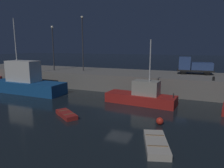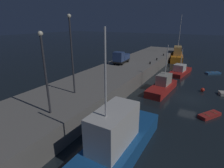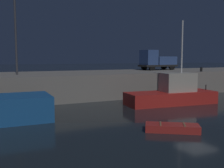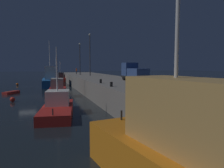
# 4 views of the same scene
# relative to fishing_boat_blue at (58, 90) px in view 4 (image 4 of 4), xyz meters

# --- Properties ---
(ground_plane) EXTENTS (320.00, 320.00, 0.00)m
(ground_plane) POSITION_rel_fishing_boat_blue_xyz_m (-1.21, -4.42, -0.95)
(ground_plane) COLOR black
(pier_quay) EXTENTS (73.81, 9.45, 2.54)m
(pier_quay) POSITION_rel_fishing_boat_blue_xyz_m (-1.21, 8.74, 0.32)
(pier_quay) COLOR gray
(pier_quay) RESTS_ON ground
(fishing_boat_blue) EXTENTS (8.47, 3.34, 7.46)m
(fishing_boat_blue) POSITION_rel_fishing_boat_blue_xyz_m (0.00, 0.00, 0.00)
(fishing_boat_blue) COLOR red
(fishing_boat_blue) RESTS_ON ground
(fishing_boat_white) EXTENTS (8.31, 4.17, 6.24)m
(fishing_boat_white) POSITION_rel_fishing_boat_blue_xyz_m (-31.48, 2.60, -0.03)
(fishing_boat_white) COLOR red
(fishing_boat_white) RESTS_ON ground
(fishing_boat_orange) EXTENTS (8.34, 3.90, 5.50)m
(fishing_boat_orange) POSITION_rel_fishing_boat_blue_xyz_m (12.26, -0.75, -0.20)
(fishing_boat_orange) COLOR red
(fishing_boat_orange) RESTS_ON ground
(fishing_trawler_green) EXTENTS (11.69, 3.65, 10.65)m
(fishing_trawler_green) POSITION_rel_fishing_boat_blue_xyz_m (-17.23, -0.57, 0.66)
(fishing_trawler_green) COLOR #195193
(fishing_trawler_green) RESTS_ON ground
(dinghy_red_small) EXTENTS (3.11, 2.56, 0.45)m
(dinghy_red_small) POSITION_rel_fishing_boat_blue_xyz_m (-5.63, -7.23, -0.74)
(dinghy_red_small) COLOR #B22823
(dinghy_red_small) RESTS_ON ground
(mooring_buoy_near) EXTENTS (0.64, 0.64, 0.64)m
(mooring_buoy_near) POSITION_rel_fishing_boat_blue_xyz_m (3.09, -5.89, -0.63)
(mooring_buoy_near) COLOR red
(mooring_buoy_near) RESTS_ON ground
(mooring_buoy_mid) EXTENTS (0.57, 0.57, 0.57)m
(mooring_buoy_mid) POSITION_rel_fishing_boat_blue_xyz_m (-22.11, -8.13, -0.66)
(mooring_buoy_mid) COLOR orange
(mooring_buoy_mid) RESTS_ON ground
(lamp_post_west) EXTENTS (0.44, 0.44, 7.66)m
(lamp_post_west) POSITION_rel_fishing_boat_blue_xyz_m (-17.64, 6.47, 6.08)
(lamp_post_west) COLOR #38383D
(lamp_post_west) RESTS_ON pier_quay
(lamp_post_east) EXTENTS (0.44, 0.44, 9.19)m
(lamp_post_east) POSITION_rel_fishing_boat_blue_xyz_m (-12.49, 7.83, 6.88)
(lamp_post_east) COLOR #38383D
(lamp_post_east) RESTS_ON pier_quay
(utility_truck) EXTENTS (5.29, 2.30, 2.62)m
(utility_truck) POSITION_rel_fishing_boat_blue_xyz_m (5.35, 10.35, 2.85)
(utility_truck) COLOR black
(utility_truck) RESTS_ON pier_quay
(dockworker) EXTENTS (0.43, 0.34, 1.64)m
(dockworker) POSITION_rel_fishing_boat_blue_xyz_m (-23.56, 6.50, 2.53)
(dockworker) COLOR black
(dockworker) RESTS_ON pier_quay
(bollard_west) EXTENTS (0.28, 0.28, 0.50)m
(bollard_west) POSITION_rel_fishing_boat_blue_xyz_m (7.79, 4.75, 1.84)
(bollard_west) COLOR black
(bollard_west) RESTS_ON pier_quay
(bollard_central) EXTENTS (0.28, 0.28, 0.49)m
(bollard_central) POSITION_rel_fishing_boat_blue_xyz_m (12.40, 4.62, 1.83)
(bollard_central) COLOR black
(bollard_central) RESTS_ON pier_quay
(bollard_east) EXTENTS (0.28, 0.28, 0.54)m
(bollard_east) POSITION_rel_fishing_boat_blue_xyz_m (18.99, 4.74, 1.86)
(bollard_east) COLOR black
(bollard_east) RESTS_ON pier_quay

